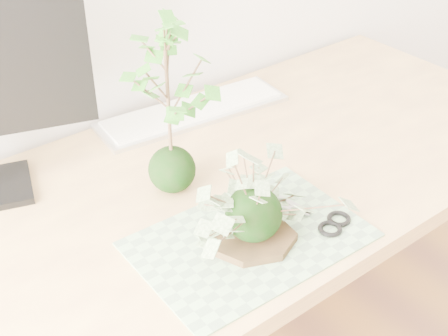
{
  "coord_description": "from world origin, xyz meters",
  "views": [
    {
      "loc": [
        -0.59,
        0.39,
        1.49
      ],
      "look_at": [
        0.0,
        1.14,
        0.84
      ],
      "focal_mm": 50.0,
      "sensor_mm": 36.0,
      "label": 1
    }
  ],
  "objects": [
    {
      "name": "cutting_mat",
      "position": [
        -0.02,
        1.04,
        0.74
      ],
      "size": [
        0.42,
        0.29,
        0.0
      ],
      "primitive_type": "cube",
      "rotation": [
        0.0,
        0.0,
        -0.03
      ],
      "color": "slate",
      "rests_on": "desk"
    },
    {
      "name": "keyboard",
      "position": [
        0.18,
        1.49,
        0.75
      ],
      "size": [
        0.49,
        0.19,
        0.02
      ],
      "rotation": [
        0.0,
        0.0,
        -0.1
      ],
      "color": "silver",
      "rests_on": "desk"
    },
    {
      "name": "maple_kokedama",
      "position": [
        -0.04,
        1.26,
        1.02
      ],
      "size": [
        0.22,
        0.22,
        0.4
      ],
      "rotation": [
        0.0,
        0.0,
        0.05
      ],
      "color": "black",
      "rests_on": "desk"
    },
    {
      "name": "desk",
      "position": [
        0.08,
        1.23,
        0.65
      ],
      "size": [
        1.6,
        0.7,
        0.74
      ],
      "color": "tan",
      "rests_on": "ground_plane"
    },
    {
      "name": "scissors",
      "position": [
        0.12,
        1.0,
        0.75
      ],
      "size": [
        0.09,
        0.19,
        0.01
      ],
      "rotation": [
        0.0,
        0.0,
        0.29
      ],
      "color": "gray",
      "rests_on": "cutting_mat"
    },
    {
      "name": "ivy_kokedama",
      "position": [
        -0.02,
        1.03,
        0.86
      ],
      "size": [
        0.36,
        0.36,
        0.2
      ],
      "rotation": [
        0.0,
        0.0,
        -0.34
      ],
      "color": "black",
      "rests_on": "stone_dish"
    },
    {
      "name": "stone_dish",
      "position": [
        -0.02,
        1.03,
        0.75
      ],
      "size": [
        0.22,
        0.22,
        0.01
      ],
      "primitive_type": "cylinder",
      "rotation": [
        0.0,
        0.0,
        -0.41
      ],
      "color": "#2D2214",
      "rests_on": "cutting_mat"
    }
  ]
}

